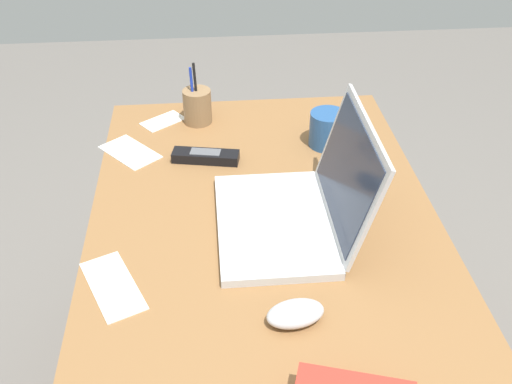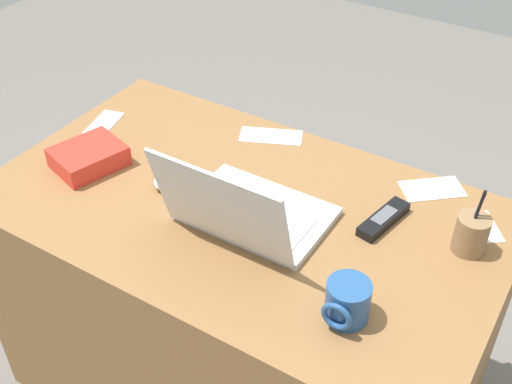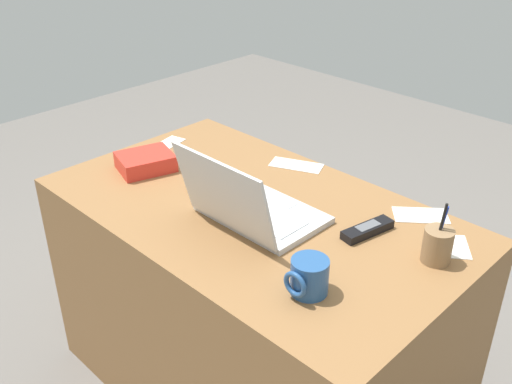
{
  "view_description": "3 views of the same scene",
  "coord_description": "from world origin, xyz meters",
  "px_view_note": "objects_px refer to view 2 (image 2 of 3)",
  "views": [
    {
      "loc": [
        0.91,
        -0.11,
        1.51
      ],
      "look_at": [
        -0.06,
        -0.02,
        0.81
      ],
      "focal_mm": 42.22,
      "sensor_mm": 36.0,
      "label": 1
    },
    {
      "loc": [
        -0.66,
        1.01,
        1.72
      ],
      "look_at": [
        -0.06,
        0.03,
        0.81
      ],
      "focal_mm": 45.22,
      "sensor_mm": 36.0,
      "label": 2
    },
    {
      "loc": [
        -1.04,
        1.05,
        1.59
      ],
      "look_at": [
        -0.04,
        0.03,
        0.81
      ],
      "focal_mm": 41.15,
      "sensor_mm": 36.0,
      "label": 3
    }
  ],
  "objects_px": {
    "cordless_phone": "(384,219)",
    "coffee_mug_white": "(347,302)",
    "snack_bag": "(89,157)",
    "laptop": "(246,211)",
    "pen_holder": "(471,234)",
    "computer_mouse": "(168,177)"
  },
  "relations": [
    {
      "from": "snack_bag",
      "to": "coffee_mug_white",
      "type": "bearing_deg",
      "value": 171.63
    },
    {
      "from": "cordless_phone",
      "to": "snack_bag",
      "type": "height_order",
      "value": "snack_bag"
    },
    {
      "from": "laptop",
      "to": "computer_mouse",
      "type": "height_order",
      "value": "laptop"
    },
    {
      "from": "cordless_phone",
      "to": "coffee_mug_white",
      "type": "bearing_deg",
      "value": 99.0
    },
    {
      "from": "pen_holder",
      "to": "snack_bag",
      "type": "bearing_deg",
      "value": 12.32
    },
    {
      "from": "cordless_phone",
      "to": "laptop",
      "type": "bearing_deg",
      "value": 34.39
    },
    {
      "from": "cordless_phone",
      "to": "pen_holder",
      "type": "height_order",
      "value": "pen_holder"
    },
    {
      "from": "snack_bag",
      "to": "pen_holder",
      "type": "bearing_deg",
      "value": -167.68
    },
    {
      "from": "computer_mouse",
      "to": "pen_holder",
      "type": "distance_m",
      "value": 0.74
    },
    {
      "from": "pen_holder",
      "to": "snack_bag",
      "type": "distance_m",
      "value": 0.96
    },
    {
      "from": "coffee_mug_white",
      "to": "snack_bag",
      "type": "bearing_deg",
      "value": -8.37
    },
    {
      "from": "snack_bag",
      "to": "computer_mouse",
      "type": "bearing_deg",
      "value": -167.85
    },
    {
      "from": "pen_holder",
      "to": "snack_bag",
      "type": "relative_size",
      "value": 0.96
    },
    {
      "from": "laptop",
      "to": "pen_holder",
      "type": "height_order",
      "value": "laptop"
    },
    {
      "from": "pen_holder",
      "to": "computer_mouse",
      "type": "bearing_deg",
      "value": 12.36
    },
    {
      "from": "coffee_mug_white",
      "to": "snack_bag",
      "type": "height_order",
      "value": "coffee_mug_white"
    },
    {
      "from": "laptop",
      "to": "coffee_mug_white",
      "type": "height_order",
      "value": "laptop"
    },
    {
      "from": "computer_mouse",
      "to": "coffee_mug_white",
      "type": "relative_size",
      "value": 1.0
    },
    {
      "from": "laptop",
      "to": "snack_bag",
      "type": "distance_m",
      "value": 0.48
    },
    {
      "from": "cordless_phone",
      "to": "snack_bag",
      "type": "relative_size",
      "value": 0.96
    },
    {
      "from": "laptop",
      "to": "coffee_mug_white",
      "type": "relative_size",
      "value": 3.35
    },
    {
      "from": "laptop",
      "to": "coffee_mug_white",
      "type": "distance_m",
      "value": 0.34
    }
  ]
}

